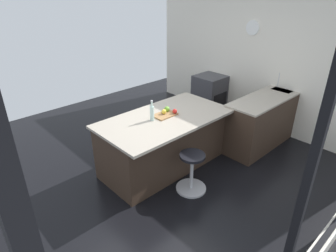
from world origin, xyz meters
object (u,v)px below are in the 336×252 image
apple_green (167,109)px  apple_yellow (164,112)px  kitchen_island (164,141)px  stool_by_window (192,173)px  cutting_board (165,115)px  apple_red (175,111)px  oven_range (209,95)px  water_bottle (152,113)px

apple_green → apple_yellow: (0.10, 0.04, -0.00)m
kitchen_island → stool_by_window: size_ratio=3.48×
cutting_board → apple_red: size_ratio=4.88×
kitchen_island → apple_green: apple_green is taller
cutting_board → apple_green: 0.12m
apple_yellow → oven_range: bearing=-158.9°
apple_red → apple_yellow: bearing=-37.2°
stool_by_window → kitchen_island: bearing=-100.5°
oven_range → stool_by_window: size_ratio=1.50×
stool_by_window → water_bottle: size_ratio=1.90×
apple_green → water_bottle: water_bottle is taller
kitchen_island → cutting_board: cutting_board is taller
kitchen_island → apple_red: apple_red is taller
kitchen_island → apple_yellow: size_ratio=27.65×
kitchen_island → water_bottle: bearing=-2.6°
apple_yellow → water_bottle: size_ratio=0.24×
stool_by_window → cutting_board: bearing=-102.8°
oven_range → apple_yellow: bearing=21.1°
apple_red → water_bottle: (0.38, -0.08, 0.07)m
kitchen_island → oven_range: bearing=-158.6°
apple_red → apple_yellow: size_ratio=0.99×
apple_yellow → water_bottle: bearing=3.6°
apple_green → apple_yellow: 0.11m
oven_range → apple_yellow: apple_yellow is taller
kitchen_island → apple_yellow: apple_yellow is taller
stool_by_window → apple_red: bearing=-114.4°
cutting_board → oven_range: bearing=-158.5°
apple_green → water_bottle: size_ratio=0.27×
cutting_board → water_bottle: (0.25, -0.00, 0.11)m
cutting_board → water_bottle: bearing=-0.5°
kitchen_island → stool_by_window: (0.14, 0.74, -0.17)m
kitchen_island → apple_red: 0.53m
apple_red → oven_range: bearing=-155.2°
apple_green → kitchen_island: bearing=26.1°
cutting_board → apple_red: apple_red is taller
oven_range → apple_green: size_ratio=10.65×
stool_by_window → cutting_board: 0.98m
oven_range → apple_green: apple_green is taller
cutting_board → stool_by_window: bearing=77.2°
oven_range → stool_by_window: bearing=34.5°
water_bottle → kitchen_island: bearing=177.4°
cutting_board → apple_yellow: bearing=-83.3°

